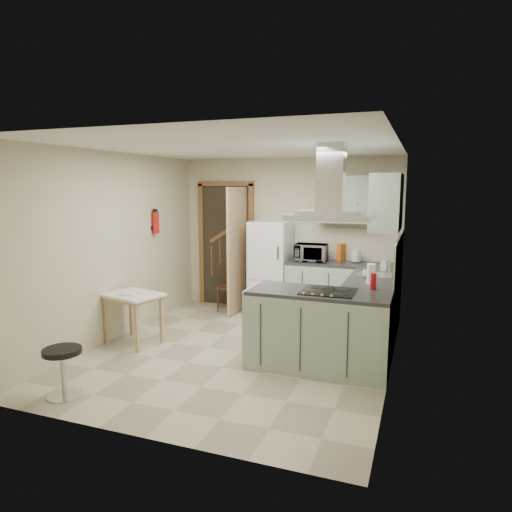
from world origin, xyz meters
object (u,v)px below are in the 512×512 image
at_px(microwave, 311,253).
at_px(stool, 63,372).
at_px(drop_leaf_table, 134,319).
at_px(extractor_hood, 330,217).
at_px(bentwood_chair, 226,287).
at_px(fridge, 271,268).
at_px(peninsula, 319,330).

bearing_deg(microwave, stool, -118.10).
distance_m(drop_leaf_table, stool, 1.56).
relative_size(extractor_hood, microwave, 1.86).
bearing_deg(bentwood_chair, fridge, -17.76).
relative_size(peninsula, bentwood_chair, 1.99).
bearing_deg(fridge, extractor_hood, -56.21).
bearing_deg(drop_leaf_table, extractor_hood, 14.46).
xyz_separation_m(peninsula, extractor_hood, (0.10, 0.00, 1.27)).
distance_m(drop_leaf_table, bentwood_chair, 1.98).
distance_m(bentwood_chair, microwave, 1.56).
bearing_deg(bentwood_chair, microwave, -21.31).
xyz_separation_m(peninsula, drop_leaf_table, (-2.45, -0.01, -0.12)).
distance_m(extractor_hood, stool, 3.13).
height_order(bentwood_chair, microwave, microwave).
relative_size(peninsula, extractor_hood, 1.72).
bearing_deg(stool, drop_leaf_table, 99.42).
distance_m(peninsula, extractor_hood, 1.27).
bearing_deg(bentwood_chair, stool, -116.16).
relative_size(extractor_hood, drop_leaf_table, 1.26).
bearing_deg(peninsula, extractor_hood, 0.00).
xyz_separation_m(fridge, drop_leaf_table, (-1.22, -1.99, -0.42)).
distance_m(fridge, stool, 3.69).
relative_size(fridge, microwave, 3.10).
height_order(peninsula, stool, peninsula).
bearing_deg(extractor_hood, microwave, 108.71).
height_order(peninsula, drop_leaf_table, peninsula).
bearing_deg(microwave, bentwood_chair, 178.30).
height_order(extractor_hood, bentwood_chair, extractor_hood).
relative_size(peninsula, drop_leaf_table, 2.17).
relative_size(fridge, bentwood_chair, 1.92).
height_order(extractor_hood, stool, extractor_hood).
bearing_deg(fridge, bentwood_chair, -175.13).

